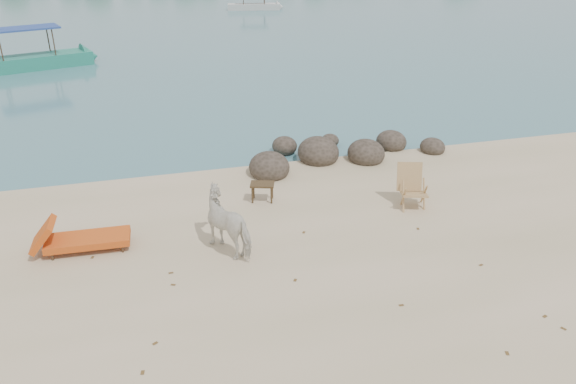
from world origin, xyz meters
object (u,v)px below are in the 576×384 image
(side_table, at_px, (262,193))
(boat_near, at_px, (24,35))
(cow, at_px, (231,223))
(lounge_chair, at_px, (88,237))
(deck_chair, at_px, (414,189))
(boulders, at_px, (333,154))

(side_table, bearing_deg, boat_near, 131.98)
(cow, bearing_deg, lounge_chair, -46.34)
(lounge_chair, distance_m, deck_chair, 7.85)
(deck_chair, relative_size, boat_near, 0.16)
(lounge_chair, height_order, deck_chair, deck_chair)
(boulders, height_order, side_table, boulders)
(cow, xyz_separation_m, side_table, (1.17, 2.14, -0.43))
(side_table, xyz_separation_m, boat_near, (-7.97, 17.68, 1.39))
(lounge_chair, bearing_deg, deck_chair, 2.16)
(cow, distance_m, side_table, 2.47)
(deck_chair, bearing_deg, boulders, 121.54)
(lounge_chair, bearing_deg, boulders, 29.48)
(boulders, xyz_separation_m, cow, (-3.88, -4.38, 0.48))
(cow, relative_size, side_table, 2.62)
(boulders, height_order, lounge_chair, boulders)
(deck_chair, distance_m, boat_near, 22.30)
(boulders, relative_size, lounge_chair, 2.85)
(deck_chair, height_order, boat_near, boat_near)
(cow, bearing_deg, side_table, -150.49)
(side_table, bearing_deg, boulders, 57.39)
(boulders, height_order, boat_near, boat_near)
(boat_near, bearing_deg, lounge_chair, -96.60)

